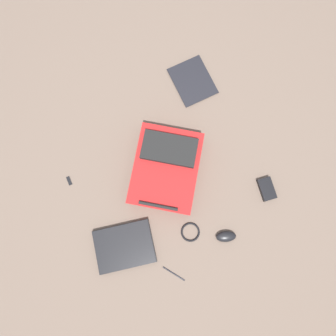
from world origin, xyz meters
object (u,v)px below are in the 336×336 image
(book_red, at_px, (193,81))
(cable_coil, at_px, (190,232))
(usb_stick, at_px, (69,181))
(laptop, at_px, (124,246))
(power_brick, at_px, (267,189))
(pen_black, at_px, (174,274))
(computer_mouse, at_px, (226,236))
(backpack, at_px, (166,168))

(book_red, distance_m, cable_coil, 0.87)
(book_red, bearing_deg, usb_stick, -170.04)
(book_red, height_order, cable_coil, book_red)
(laptop, height_order, power_brick, laptop)
(power_brick, distance_m, pen_black, 0.69)
(computer_mouse, bearing_deg, usb_stick, -114.01)
(laptop, height_order, usb_stick, laptop)
(computer_mouse, xyz_separation_m, pen_black, (-0.34, -0.03, -0.01))
(computer_mouse, distance_m, power_brick, 0.35)
(book_red, distance_m, pen_black, 1.10)
(pen_black, bearing_deg, power_brick, 11.12)
(usb_stick, bearing_deg, pen_black, -70.67)
(power_brick, bearing_deg, laptop, 171.41)
(book_red, relative_size, power_brick, 2.25)
(backpack, relative_size, usb_stick, 10.91)
(cable_coil, bearing_deg, pen_black, -142.76)
(pen_black, height_order, usb_stick, same)
(pen_black, bearing_deg, laptop, 121.48)
(power_brick, bearing_deg, computer_mouse, -162.47)
(laptop, xyz_separation_m, book_red, (0.80, 0.63, -0.01))
(cable_coil, height_order, pen_black, cable_coil)
(laptop, xyz_separation_m, usb_stick, (-0.10, 0.47, -0.01))
(laptop, height_order, computer_mouse, computer_mouse)
(book_red, relative_size, pen_black, 2.07)
(computer_mouse, bearing_deg, cable_coil, -101.40)
(book_red, bearing_deg, laptop, -142.06)
(power_brick, bearing_deg, usb_stick, 147.40)
(backpack, relative_size, power_brick, 4.44)
(backpack, relative_size, cable_coil, 5.33)
(laptop, bearing_deg, book_red, 37.94)
(cable_coil, bearing_deg, computer_mouse, -36.87)
(backpack, xyz_separation_m, pen_black, (-0.25, -0.51, -0.06))
(computer_mouse, xyz_separation_m, usb_stick, (-0.60, 0.70, -0.01))
(power_brick, relative_size, pen_black, 0.92)
(cable_coil, height_order, power_brick, power_brick)
(computer_mouse, bearing_deg, backpack, -143.30)
(backpack, height_order, cable_coil, backpack)
(backpack, bearing_deg, laptop, -148.34)
(cable_coil, height_order, usb_stick, cable_coil)
(cable_coil, relative_size, power_brick, 0.83)
(backpack, height_order, computer_mouse, backpack)
(backpack, distance_m, cable_coil, 0.37)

